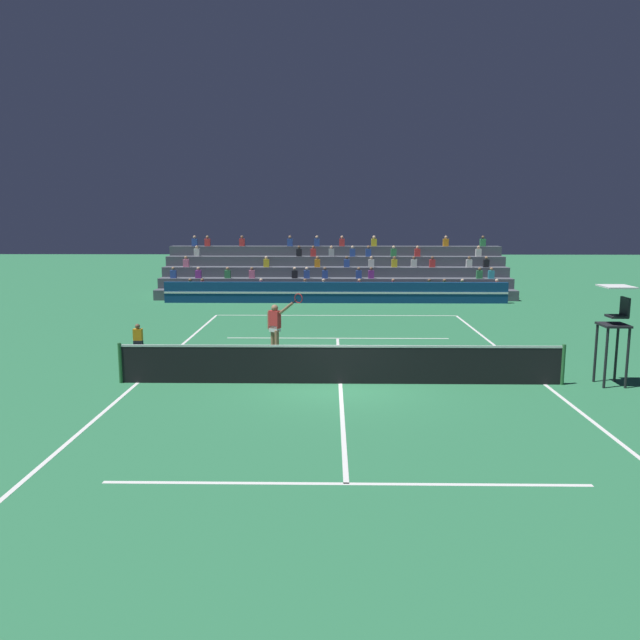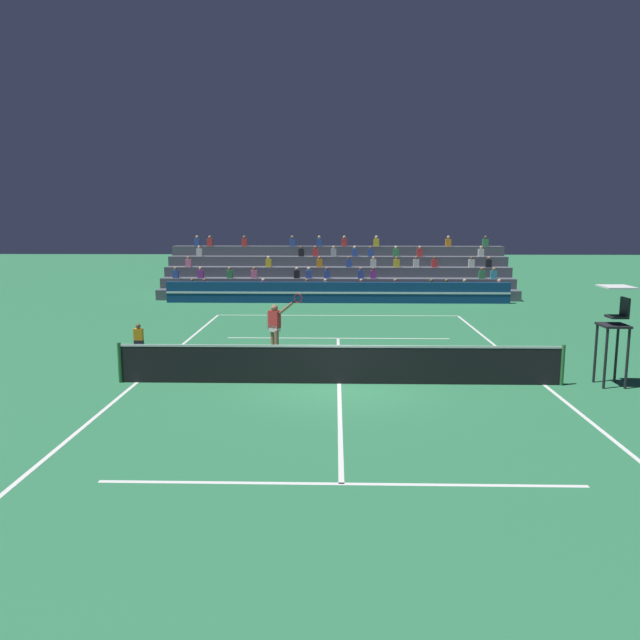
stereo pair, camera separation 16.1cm
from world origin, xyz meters
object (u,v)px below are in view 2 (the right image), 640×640
Objects in this scene: tennis_ball at (457,350)px; umpire_chair at (615,322)px; tennis_player at (276,327)px; ball_kid_courtside at (139,338)px.

umpire_chair is at bearing -52.22° from tennis_ball.
tennis_player is (-9.26, 3.16, -0.74)m from umpire_chair.
tennis_player is 32.25× the size of tennis_ball.
tennis_player reaches higher than ball_kid_courtside.
tennis_ball is at bearing -1.66° from ball_kid_courtside.
umpire_chair is 14.90m from ball_kid_courtside.
umpire_chair is 5.62m from tennis_ball.
umpire_chair is at bearing -18.83° from tennis_player.
ball_kid_courtside is at bearing 162.13° from umpire_chair.
ball_kid_courtside is (-14.12, 4.55, -1.39)m from umpire_chair.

